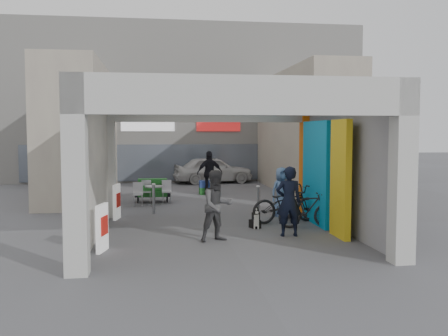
{
  "coord_description": "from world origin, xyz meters",
  "views": [
    {
      "loc": [
        -1.62,
        -12.84,
        2.5
      ],
      "look_at": [
        0.28,
        1.0,
        1.49
      ],
      "focal_mm": 40.0,
      "sensor_mm": 36.0,
      "label": 1
    }
  ],
  "objects": [
    {
      "name": "bicycle_front",
      "position": [
        1.93,
        0.46,
        0.52
      ],
      "size": [
        2.1,
        1.09,
        1.05
      ],
      "primitive_type": "imported",
      "rotation": [
        0.0,
        0.0,
        1.77
      ],
      "color": "black",
      "rests_on": "ground"
    },
    {
      "name": "advert_board_far",
      "position": [
        -2.75,
        1.68,
        0.51
      ],
      "size": [
        0.19,
        0.56,
        1.0
      ],
      "rotation": [
        0.0,
        0.0,
        -0.19
      ],
      "color": "white",
      "rests_on": "ground"
    },
    {
      "name": "produce_stand",
      "position": [
        -1.75,
        5.12,
        0.32
      ],
      "size": [
        1.24,
        0.67,
        0.82
      ],
      "rotation": [
        0.0,
        0.0,
        -0.16
      ],
      "color": "black",
      "rests_on": "ground"
    },
    {
      "name": "advert_board_near",
      "position": [
        -2.75,
        -2.28,
        0.51
      ],
      "size": [
        0.21,
        0.55,
        1.0
      ],
      "rotation": [
        0.0,
        0.0,
        -0.25
      ],
      "color": "white",
      "rests_on": "ground"
    },
    {
      "name": "man_with_dog",
      "position": [
        1.53,
        -1.29,
        0.84
      ],
      "size": [
        0.64,
        0.45,
        1.68
      ],
      "primitive_type": "imported",
      "rotation": [
        0.0,
        0.0,
        3.06
      ],
      "color": "black",
      "rests_on": "ground"
    },
    {
      "name": "bollard_center",
      "position": [
        0.09,
        2.57,
        0.47
      ],
      "size": [
        0.09,
        0.09,
        0.95
      ],
      "primitive_type": "cylinder",
      "color": "gray",
      "rests_on": "ground"
    },
    {
      "name": "border_collie",
      "position": [
        0.93,
        -0.26,
        0.23
      ],
      "size": [
        0.21,
        0.42,
        0.58
      ],
      "rotation": [
        0.0,
        0.0,
        0.36
      ],
      "color": "black",
      "rests_on": "ground"
    },
    {
      "name": "bollard_right",
      "position": [
        1.54,
        2.37,
        0.41
      ],
      "size": [
        0.09,
        0.09,
        0.81
      ],
      "primitive_type": "cylinder",
      "color": "gray",
      "rests_on": "ground"
    },
    {
      "name": "plaza_bldg_right",
      "position": [
        4.5,
        7.5,
        2.5
      ],
      "size": [
        2.0,
        9.0,
        5.0
      ],
      "primitive_type": "cube",
      "color": "#A8A18B",
      "rests_on": "ground"
    },
    {
      "name": "far_building",
      "position": [
        -0.0,
        13.99,
        3.99
      ],
      "size": [
        18.0,
        4.08,
        8.0
      ],
      "color": "silver",
      "rests_on": "ground"
    },
    {
      "name": "white_van",
      "position": [
        1.17,
        11.5,
        0.66
      ],
      "size": [
        4.01,
        2.03,
        1.31
      ],
      "primitive_type": "imported",
      "rotation": [
        0.0,
        0.0,
        1.7
      ],
      "color": "silver",
      "rests_on": "ground"
    },
    {
      "name": "plaza_bldg_left",
      "position": [
        -4.5,
        7.5,
        2.5
      ],
      "size": [
        2.0,
        9.0,
        5.0
      ],
      "primitive_type": "cube",
      "color": "#A8A18B",
      "rests_on": "ground"
    },
    {
      "name": "arcade_canopy",
      "position": [
        0.54,
        -0.82,
        2.3
      ],
      "size": [
        6.4,
        6.45,
        6.4
      ],
      "color": "#B5B5B1",
      "rests_on": "ground"
    },
    {
      "name": "bollard_left",
      "position": [
        -1.7,
        2.49,
        0.46
      ],
      "size": [
        0.09,
        0.09,
        0.91
      ],
      "primitive_type": "cylinder",
      "color": "gray",
      "rests_on": "ground"
    },
    {
      "name": "man_elderly",
      "position": [
        2.07,
        1.46,
        0.73
      ],
      "size": [
        0.81,
        0.63,
        1.47
      ],
      "primitive_type": "imported",
      "rotation": [
        0.0,
        0.0,
        0.24
      ],
      "color": "#5A7CB0",
      "rests_on": "ground"
    },
    {
      "name": "cafe_set",
      "position": [
        -1.8,
        4.56,
        0.28
      ],
      "size": [
        1.32,
        1.07,
        0.8
      ],
      "rotation": [
        0.0,
        0.0,
        -0.12
      ],
      "color": "#B3B3B9",
      "rests_on": "ground"
    },
    {
      "name": "man_back_turned",
      "position": [
        -0.24,
        -1.61,
        0.82
      ],
      "size": [
        0.95,
        0.84,
        1.63
      ],
      "primitive_type": "imported",
      "rotation": [
        0.0,
        0.0,
        0.33
      ],
      "color": "#424345",
      "rests_on": "ground"
    },
    {
      "name": "ground",
      "position": [
        0.0,
        0.0,
        0.0
      ],
      "size": [
        90.0,
        90.0,
        0.0
      ],
      "primitive_type": "plane",
      "color": "#505155",
      "rests_on": "ground"
    },
    {
      "name": "man_crates",
      "position": [
        0.5,
        6.8,
        0.88
      ],
      "size": [
        1.06,
        0.52,
        1.75
      ],
      "primitive_type": "imported",
      "rotation": [
        0.0,
        0.0,
        3.24
      ],
      "color": "black",
      "rests_on": "ground"
    },
    {
      "name": "bicycle_rear",
      "position": [
        2.3,
        -0.33,
        0.48
      ],
      "size": [
        1.6,
        0.53,
        0.95
      ],
      "primitive_type": "imported",
      "rotation": [
        0.0,
        0.0,
        1.62
      ],
      "color": "black",
      "rests_on": "ground"
    },
    {
      "name": "crate_stack",
      "position": [
        0.33,
        7.01,
        0.28
      ],
      "size": [
        0.48,
        0.38,
        0.56
      ],
      "rotation": [
        0.0,
        0.0,
        0.08
      ],
      "color": "#17531F",
      "rests_on": "ground"
    }
  ]
}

